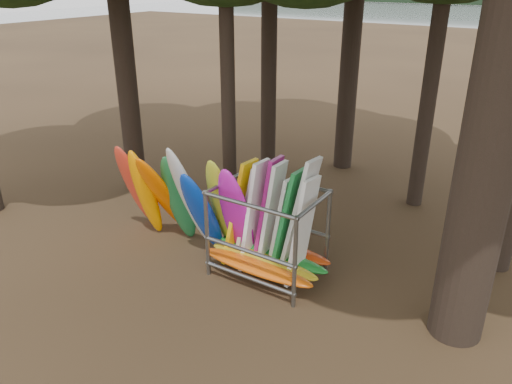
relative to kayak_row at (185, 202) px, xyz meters
The scene contains 3 objects.
ground 1.85m from the kayak_row, 15.82° to the right, with size 120.00×120.00×0.00m, color #47331E.
kayak_row is the anchor object (origin of this frame).
storage_rack 2.30m from the kayak_row, ahead, with size 2.86×1.55×2.88m.
Camera 1 is at (6.02, -7.82, 6.31)m, focal length 35.00 mm.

